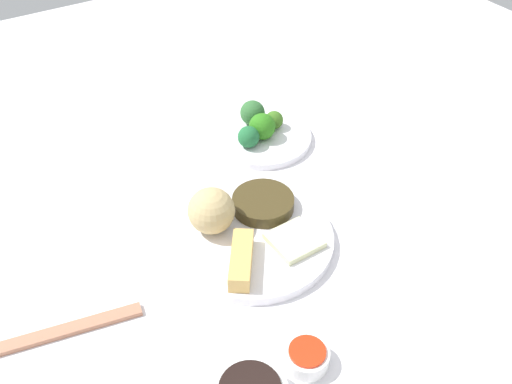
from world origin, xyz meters
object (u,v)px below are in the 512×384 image
(main_plate, at_px, (253,239))
(sauce_ramekin_sweet_and_sour, at_px, (307,358))
(broccoli_plate, at_px, (261,137))
(chopsticks_pair, at_px, (64,331))

(main_plate, relative_size, sauce_ramekin_sweet_and_sour, 4.33)
(main_plate, bearing_deg, broccoli_plate, 144.94)
(main_plate, bearing_deg, chopsticks_pair, -88.13)
(broccoli_plate, bearing_deg, main_plate, -35.06)
(broccoli_plate, bearing_deg, chopsticks_pair, -63.07)
(sauce_ramekin_sweet_and_sour, height_order, chopsticks_pair, sauce_ramekin_sweet_and_sour)
(broccoli_plate, relative_size, sauce_ramekin_sweet_and_sour, 3.29)
(chopsticks_pair, bearing_deg, main_plate, 91.87)
(broccoli_plate, xyz_separation_m, chopsticks_pair, (0.24, -0.47, -0.00))
(main_plate, relative_size, broccoli_plate, 1.32)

